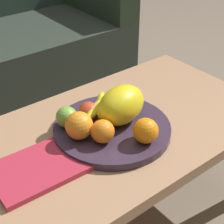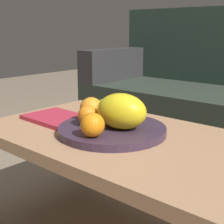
{
  "view_description": "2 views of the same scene",
  "coord_description": "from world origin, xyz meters",
  "px_view_note": "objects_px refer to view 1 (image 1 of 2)",
  "views": [
    {
      "loc": [
        -0.6,
        -0.73,
        1.09
      ],
      "look_at": [
        -0.04,
        -0.01,
        0.49
      ],
      "focal_mm": 57.99,
      "sensor_mm": 36.0,
      "label": 1
    },
    {
      "loc": [
        0.66,
        -0.81,
        0.76
      ],
      "look_at": [
        -0.04,
        -0.01,
        0.49
      ],
      "focal_mm": 52.77,
      "sensor_mm": 36.0,
      "label": 2
    }
  ],
  "objects_px": {
    "orange_right": "(79,125)",
    "orange_front": "(103,131)",
    "melon_large_front": "(120,105)",
    "fruit_bowl": "(112,129)",
    "apple_left": "(67,117)",
    "banana_bunch": "(101,111)",
    "coffee_table": "(119,137)",
    "magazine": "(37,169)",
    "orange_left": "(146,131)",
    "apple_front": "(89,112)"
  },
  "relations": [
    {
      "from": "orange_right",
      "to": "orange_front",
      "type": "bearing_deg",
      "value": -54.46
    },
    {
      "from": "orange_front",
      "to": "melon_large_front",
      "type": "bearing_deg",
      "value": 24.14
    },
    {
      "from": "fruit_bowl",
      "to": "melon_large_front",
      "type": "height_order",
      "value": "melon_large_front"
    },
    {
      "from": "apple_left",
      "to": "banana_bunch",
      "type": "distance_m",
      "value": 0.11
    },
    {
      "from": "coffee_table",
      "to": "apple_left",
      "type": "distance_m",
      "value": 0.2
    },
    {
      "from": "coffee_table",
      "to": "magazine",
      "type": "xyz_separation_m",
      "value": [
        -0.31,
        -0.03,
        0.06
      ]
    },
    {
      "from": "coffee_table",
      "to": "orange_front",
      "type": "relative_size",
      "value": 14.6
    },
    {
      "from": "orange_right",
      "to": "apple_left",
      "type": "xyz_separation_m",
      "value": [
        0.0,
        0.07,
        -0.01
      ]
    },
    {
      "from": "orange_front",
      "to": "magazine",
      "type": "relative_size",
      "value": 0.28
    },
    {
      "from": "magazine",
      "to": "orange_front",
      "type": "bearing_deg",
      "value": -7.0
    },
    {
      "from": "fruit_bowl",
      "to": "orange_left",
      "type": "xyz_separation_m",
      "value": [
        0.03,
        -0.12,
        0.05
      ]
    },
    {
      "from": "apple_left",
      "to": "banana_bunch",
      "type": "xyz_separation_m",
      "value": [
        0.11,
        -0.03,
        -0.01
      ]
    },
    {
      "from": "orange_front",
      "to": "magazine",
      "type": "xyz_separation_m",
      "value": [
        -0.2,
        0.03,
        -0.05
      ]
    },
    {
      "from": "coffee_table",
      "to": "melon_large_front",
      "type": "xyz_separation_m",
      "value": [
        -0.0,
        -0.01,
        0.13
      ]
    },
    {
      "from": "fruit_bowl",
      "to": "apple_left",
      "type": "height_order",
      "value": "apple_left"
    },
    {
      "from": "fruit_bowl",
      "to": "orange_right",
      "type": "height_order",
      "value": "orange_right"
    },
    {
      "from": "melon_large_front",
      "to": "orange_right",
      "type": "height_order",
      "value": "melon_large_front"
    },
    {
      "from": "melon_large_front",
      "to": "banana_bunch",
      "type": "bearing_deg",
      "value": 125.5
    },
    {
      "from": "orange_right",
      "to": "magazine",
      "type": "bearing_deg",
      "value": -170.17
    },
    {
      "from": "orange_right",
      "to": "fruit_bowl",
      "type": "bearing_deg",
      "value": -7.41
    },
    {
      "from": "melon_large_front",
      "to": "orange_front",
      "type": "distance_m",
      "value": 0.12
    },
    {
      "from": "orange_left",
      "to": "apple_left",
      "type": "distance_m",
      "value": 0.25
    },
    {
      "from": "orange_right",
      "to": "melon_large_front",
      "type": "bearing_deg",
      "value": -4.56
    },
    {
      "from": "orange_front",
      "to": "apple_left",
      "type": "relative_size",
      "value": 1.04
    },
    {
      "from": "orange_right",
      "to": "orange_left",
      "type": "bearing_deg",
      "value": -44.33
    },
    {
      "from": "coffee_table",
      "to": "banana_bunch",
      "type": "relative_size",
      "value": 6.24
    },
    {
      "from": "coffee_table",
      "to": "melon_large_front",
      "type": "relative_size",
      "value": 5.99
    },
    {
      "from": "fruit_bowl",
      "to": "melon_large_front",
      "type": "bearing_deg",
      "value": 4.54
    },
    {
      "from": "orange_left",
      "to": "banana_bunch",
      "type": "relative_size",
      "value": 0.46
    },
    {
      "from": "coffee_table",
      "to": "apple_left",
      "type": "relative_size",
      "value": 15.25
    },
    {
      "from": "melon_large_front",
      "to": "orange_right",
      "type": "bearing_deg",
      "value": 175.44
    },
    {
      "from": "coffee_table",
      "to": "melon_large_front",
      "type": "bearing_deg",
      "value": -109.39
    },
    {
      "from": "orange_right",
      "to": "magazine",
      "type": "height_order",
      "value": "orange_right"
    },
    {
      "from": "orange_left",
      "to": "orange_right",
      "type": "distance_m",
      "value": 0.19
    },
    {
      "from": "apple_front",
      "to": "banana_bunch",
      "type": "distance_m",
      "value": 0.04
    },
    {
      "from": "fruit_bowl",
      "to": "apple_front",
      "type": "height_order",
      "value": "apple_front"
    },
    {
      "from": "banana_bunch",
      "to": "apple_front",
      "type": "bearing_deg",
      "value": 165.61
    },
    {
      "from": "coffee_table",
      "to": "orange_front",
      "type": "distance_m",
      "value": 0.16
    },
    {
      "from": "coffee_table",
      "to": "orange_left",
      "type": "distance_m",
      "value": 0.17
    },
    {
      "from": "orange_right",
      "to": "banana_bunch",
      "type": "height_order",
      "value": "orange_right"
    },
    {
      "from": "orange_left",
      "to": "banana_bunch",
      "type": "xyz_separation_m",
      "value": [
        -0.03,
        0.17,
        -0.01
      ]
    },
    {
      "from": "orange_left",
      "to": "orange_right",
      "type": "bearing_deg",
      "value": 135.67
    },
    {
      "from": "orange_left",
      "to": "magazine",
      "type": "height_order",
      "value": "orange_left"
    },
    {
      "from": "orange_right",
      "to": "magazine",
      "type": "relative_size",
      "value": 0.33
    },
    {
      "from": "coffee_table",
      "to": "magazine",
      "type": "height_order",
      "value": "magazine"
    },
    {
      "from": "orange_front",
      "to": "banana_bunch",
      "type": "height_order",
      "value": "orange_front"
    },
    {
      "from": "fruit_bowl",
      "to": "apple_left",
      "type": "xyz_separation_m",
      "value": [
        -0.11,
        0.08,
        0.05
      ]
    },
    {
      "from": "orange_front",
      "to": "orange_left",
      "type": "xyz_separation_m",
      "value": [
        0.1,
        -0.08,
        0.0
      ]
    },
    {
      "from": "melon_large_front",
      "to": "orange_front",
      "type": "height_order",
      "value": "melon_large_front"
    },
    {
      "from": "coffee_table",
      "to": "orange_right",
      "type": "relative_size",
      "value": 12.28
    }
  ]
}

